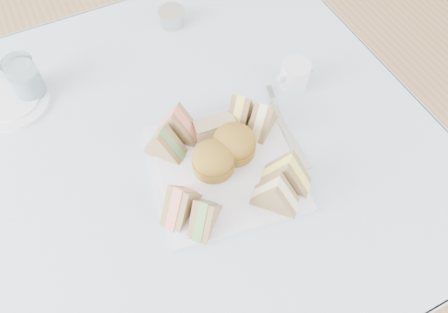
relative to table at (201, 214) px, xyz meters
name	(u,v)px	position (x,y,z in m)	size (l,w,h in m)	color
floor	(205,258)	(0.00, 0.00, -0.37)	(4.00, 4.00, 0.00)	#9E7751
table	(201,214)	(0.00, 0.00, 0.00)	(0.90, 0.90, 0.74)	brown
tablecloth	(193,140)	(0.00, 0.00, 0.37)	(1.02, 1.02, 0.01)	#C4DFFC
serving_plate	(224,168)	(0.03, -0.10, 0.38)	(0.29, 0.29, 0.01)	silver
sandwich_fl_a	(180,200)	(-0.09, -0.15, 0.43)	(0.09, 0.04, 0.08)	olive
sandwich_fl_b	(204,213)	(-0.06, -0.19, 0.43)	(0.09, 0.04, 0.08)	olive
sandwich_fr_a	(287,170)	(0.12, -0.18, 0.43)	(0.10, 0.05, 0.09)	olive
sandwich_fr_b	(276,192)	(0.08, -0.21, 0.43)	(0.09, 0.04, 0.08)	olive
sandwich_bl_a	(164,141)	(-0.07, -0.01, 0.43)	(0.09, 0.04, 0.08)	olive
sandwich_bl_b	(177,122)	(-0.02, 0.02, 0.43)	(0.10, 0.05, 0.09)	olive
sandwich_br_a	(263,117)	(0.14, -0.05, 0.43)	(0.09, 0.04, 0.08)	olive
sandwich_br_b	(241,108)	(0.11, 0.00, 0.43)	(0.09, 0.04, 0.08)	olive
scone_left	(213,159)	(0.01, -0.09, 0.42)	(0.09, 0.09, 0.06)	olive
scone_right	(234,143)	(0.06, -0.07, 0.42)	(0.09, 0.09, 0.06)	olive
pastry_slice	(214,127)	(0.05, -0.01, 0.41)	(0.08, 0.03, 0.04)	#CDB885
side_plate	(13,103)	(-0.33, 0.27, 0.38)	(0.16, 0.16, 0.01)	silver
water_glass	(25,79)	(-0.28, 0.28, 0.43)	(0.07, 0.07, 0.10)	white
tea_strainer	(172,18)	(0.10, 0.36, 0.40)	(0.07, 0.07, 0.04)	#B7B7B7
knife	(289,135)	(0.19, -0.08, 0.38)	(0.01, 0.19, 0.00)	#B7B7B7
fork	(284,127)	(0.19, -0.06, 0.38)	(0.01, 0.18, 0.00)	#B7B7B7
creamer_jug	(295,74)	(0.28, 0.04, 0.41)	(0.07, 0.07, 0.06)	silver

